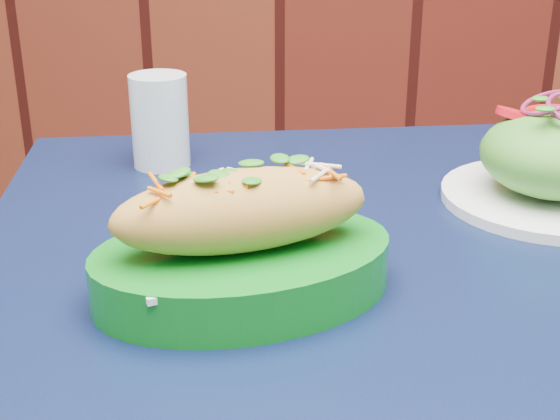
{
  "coord_description": "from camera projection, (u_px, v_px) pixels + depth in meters",
  "views": [
    {
      "loc": [
        0.11,
        0.68,
        1.09
      ],
      "look_at": [
        0.08,
        1.33,
        0.81
      ],
      "focal_mm": 50.0,
      "sensor_mm": 36.0,
      "label": 1
    }
  ],
  "objects": [
    {
      "name": "salad_plate",
      "position": [
        554.0,
        162.0,
        0.87
      ],
      "size": [
        0.24,
        0.24,
        0.12
      ],
      "rotation": [
        0.0,
        0.0,
        0.15
      ],
      "color": "white",
      "rests_on": "cafe_table"
    },
    {
      "name": "water_glass",
      "position": [
        160.0,
        121.0,
        0.99
      ],
      "size": [
        0.07,
        0.07,
        0.12
      ],
      "primitive_type": "cylinder",
      "color": "silver",
      "rests_on": "cafe_table"
    },
    {
      "name": "banh_mi_basket",
      "position": [
        243.0,
        245.0,
        0.67
      ],
      "size": [
        0.31,
        0.26,
        0.12
      ],
      "rotation": [
        0.0,
        0.0,
        0.37
      ],
      "color": "#0B7519",
      "rests_on": "cafe_table"
    },
    {
      "name": "cafe_table",
      "position": [
        367.0,
        319.0,
        0.82
      ],
      "size": [
        0.91,
        0.91,
        0.75
      ],
      "rotation": [
        0.0,
        0.0,
        0.15
      ],
      "color": "black",
      "rests_on": "ground"
    }
  ]
}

